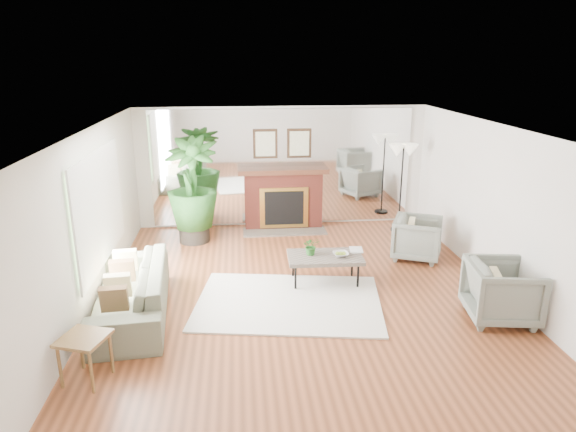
{
  "coord_description": "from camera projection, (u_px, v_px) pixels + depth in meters",
  "views": [
    {
      "loc": [
        -0.92,
        -7.02,
        3.45
      ],
      "look_at": [
        -0.16,
        0.6,
        1.07
      ],
      "focal_mm": 32.0,
      "sensor_mm": 36.0,
      "label": 1
    }
  ],
  "objects": [
    {
      "name": "ground",
      "position": [
        303.0,
        295.0,
        7.78
      ],
      "size": [
        7.0,
        7.0,
        0.0
      ],
      "primitive_type": "plane",
      "color": "brown",
      "rests_on": "ground"
    },
    {
      "name": "wall_left",
      "position": [
        90.0,
        222.0,
        7.13
      ],
      "size": [
        0.02,
        7.0,
        2.5
      ],
      "primitive_type": "cube",
      "color": "white",
      "rests_on": "ground"
    },
    {
      "name": "wall_right",
      "position": [
        501.0,
        210.0,
        7.69
      ],
      "size": [
        0.02,
        7.0,
        2.5
      ],
      "primitive_type": "cube",
      "color": "white",
      "rests_on": "ground"
    },
    {
      "name": "wall_back",
      "position": [
        282.0,
        167.0,
        10.73
      ],
      "size": [
        6.0,
        0.02,
        2.5
      ],
      "primitive_type": "cube",
      "color": "white",
      "rests_on": "ground"
    },
    {
      "name": "mirror_panel",
      "position": [
        282.0,
        167.0,
        10.71
      ],
      "size": [
        5.4,
        0.04,
        2.4
      ],
      "primitive_type": "cube",
      "color": "silver",
      "rests_on": "wall_back"
    },
    {
      "name": "window_panel",
      "position": [
        99.0,
        207.0,
        7.48
      ],
      "size": [
        0.04,
        2.4,
        1.5
      ],
      "primitive_type": "cube",
      "color": "#B2E09E",
      "rests_on": "wall_left"
    },
    {
      "name": "fireplace",
      "position": [
        283.0,
        197.0,
        10.68
      ],
      "size": [
        1.85,
        0.83,
        2.05
      ],
      "color": "maroon",
      "rests_on": "ground"
    },
    {
      "name": "area_rug",
      "position": [
        289.0,
        302.0,
        7.51
      ],
      "size": [
        2.93,
        2.3,
        0.03
      ],
      "primitive_type": "cube",
      "rotation": [
        0.0,
        0.0,
        -0.16
      ],
      "color": "silver",
      "rests_on": "ground"
    },
    {
      "name": "coffee_table",
      "position": [
        325.0,
        258.0,
        8.07
      ],
      "size": [
        1.19,
        0.72,
        0.47
      ],
      "rotation": [
        0.0,
        0.0,
        -0.03
      ],
      "color": "#64594F",
      "rests_on": "ground"
    },
    {
      "name": "sofa",
      "position": [
        131.0,
        291.0,
        7.1
      ],
      "size": [
        1.15,
        2.47,
        0.7
      ],
      "primitive_type": "imported",
      "rotation": [
        0.0,
        0.0,
        -1.48
      ],
      "color": "slate",
      "rests_on": "ground"
    },
    {
      "name": "armchair_back",
      "position": [
        417.0,
        238.0,
        9.1
      ],
      "size": [
        1.08,
        1.07,
        0.75
      ],
      "primitive_type": "imported",
      "rotation": [
        0.0,
        0.0,
        1.14
      ],
      "color": "gray",
      "rests_on": "ground"
    },
    {
      "name": "armchair_front",
      "position": [
        502.0,
        292.0,
        6.95
      ],
      "size": [
        1.02,
        1.0,
        0.82
      ],
      "primitive_type": "imported",
      "rotation": [
        0.0,
        0.0,
        1.42
      ],
      "color": "gray",
      "rests_on": "ground"
    },
    {
      "name": "side_table",
      "position": [
        84.0,
        344.0,
        5.6
      ],
      "size": [
        0.61,
        0.61,
        0.54
      ],
      "rotation": [
        0.0,
        0.0,
        -0.33
      ],
      "color": "olive",
      "rests_on": "ground"
    },
    {
      "name": "potted_ficus",
      "position": [
        192.0,
        187.0,
        9.73
      ],
      "size": [
        1.05,
        1.05,
        2.03
      ],
      "color": "black",
      "rests_on": "ground"
    },
    {
      "name": "floor_lamp",
      "position": [
        403.0,
        157.0,
        10.2
      ],
      "size": [
        0.59,
        0.33,
        1.81
      ],
      "color": "black",
      "rests_on": "ground"
    },
    {
      "name": "tabletop_plant",
      "position": [
        311.0,
        246.0,
        8.06
      ],
      "size": [
        0.26,
        0.22,
        0.29
      ],
      "primitive_type": "imported",
      "rotation": [
        0.0,
        0.0,
        0.0
      ],
      "color": "#2C6927",
      "rests_on": "coffee_table"
    },
    {
      "name": "fruit_bowl",
      "position": [
        341.0,
        254.0,
        8.03
      ],
      "size": [
        0.26,
        0.26,
        0.06
      ],
      "primitive_type": "imported",
      "rotation": [
        0.0,
        0.0,
        0.07
      ],
      "color": "olive",
      "rests_on": "coffee_table"
    },
    {
      "name": "book",
      "position": [
        350.0,
        250.0,
        8.26
      ],
      "size": [
        0.24,
        0.3,
        0.02
      ],
      "primitive_type": "imported",
      "rotation": [
        0.0,
        0.0,
        -0.13
      ],
      "color": "olive",
      "rests_on": "coffee_table"
    }
  ]
}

